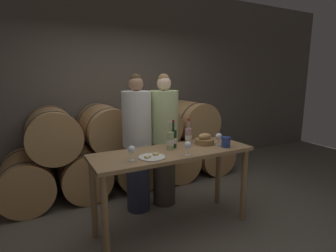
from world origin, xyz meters
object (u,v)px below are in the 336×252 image
(wine_glass_far_left, at_px, (132,150))
(blue_crock, at_px, (226,142))
(tasting_table, at_px, (173,163))
(cheese_plate, at_px, (152,157))
(person_left, at_px, (137,144))
(person_right, at_px, (164,140))
(wine_bottle_white, at_px, (170,140))
(bread_basket, at_px, (205,140))
(wine_glass_left, at_px, (188,145))
(wine_bottle_red, at_px, (173,139))
(wine_glass_center, at_px, (219,137))
(wine_bottle_rose, at_px, (188,136))

(wine_glass_far_left, bearing_deg, blue_crock, -2.33)
(blue_crock, relative_size, wine_glass_far_left, 0.80)
(tasting_table, distance_m, cheese_plate, 0.37)
(person_left, xyz_separation_m, wine_glass_far_left, (-0.32, -0.69, 0.14))
(person_right, height_order, wine_bottle_white, person_right)
(bread_basket, relative_size, wine_glass_left, 1.52)
(person_left, xyz_separation_m, wine_bottle_white, (0.18, -0.53, 0.14))
(cheese_plate, relative_size, wine_glass_far_left, 1.81)
(wine_glass_far_left, bearing_deg, tasting_table, 11.94)
(wine_bottle_red, bearing_deg, wine_glass_left, -92.11)
(wine_glass_center, bearing_deg, person_left, 140.51)
(wine_bottle_red, height_order, wine_glass_center, wine_bottle_red)
(person_left, xyz_separation_m, bread_basket, (0.64, -0.52, 0.08))
(person_left, height_order, cheese_plate, person_left)
(blue_crock, bearing_deg, wine_glass_center, 100.11)
(cheese_plate, xyz_separation_m, wine_glass_far_left, (-0.20, 0.02, 0.09))
(person_left, xyz_separation_m, blue_crock, (0.78, -0.73, 0.10))
(wine_bottle_rose, height_order, bread_basket, wine_bottle_rose)
(person_left, bearing_deg, tasting_table, -72.19)
(wine_bottle_red, bearing_deg, blue_crock, -26.46)
(wine_bottle_red, xyz_separation_m, wine_bottle_white, (-0.07, -0.06, 0.00))
(cheese_plate, bearing_deg, wine_glass_left, -13.46)
(tasting_table, bearing_deg, wine_bottle_white, 101.08)
(tasting_table, xyz_separation_m, wine_bottle_white, (-0.01, 0.05, 0.24))
(wine_glass_left, bearing_deg, wine_glass_center, 17.48)
(tasting_table, distance_m, person_right, 0.62)
(wine_bottle_red, bearing_deg, person_right, 75.08)
(wine_glass_far_left, bearing_deg, wine_bottle_rose, 18.98)
(bread_basket, bearing_deg, cheese_plate, -166.16)
(wine_glass_center, bearing_deg, wine_bottle_white, 170.63)
(person_left, relative_size, blue_crock, 15.01)
(person_right, distance_m, wine_bottle_rose, 0.45)
(person_right, xyz_separation_m, blue_crock, (0.41, -0.73, 0.10))
(person_left, bearing_deg, person_right, 0.00)
(tasting_table, height_order, wine_bottle_rose, wine_bottle_rose)
(wine_bottle_rose, bearing_deg, cheese_plate, -153.96)
(person_left, bearing_deg, wine_glass_left, -73.37)
(bread_basket, bearing_deg, wine_bottle_red, 172.57)
(tasting_table, xyz_separation_m, wine_bottle_red, (0.06, 0.11, 0.24))
(wine_bottle_rose, distance_m, wine_glass_left, 0.46)
(wine_bottle_rose, relative_size, blue_crock, 2.60)
(person_right, height_order, wine_glass_center, person_right)
(wine_bottle_red, distance_m, bread_basket, 0.40)
(person_right, height_order, wine_glass_far_left, person_right)
(wine_bottle_red, relative_size, wine_bottle_white, 1.00)
(wine_bottle_rose, bearing_deg, tasting_table, -150.34)
(person_left, bearing_deg, bread_basket, -38.99)
(wine_glass_far_left, xyz_separation_m, wine_glass_center, (1.09, 0.06, 0.00))
(wine_bottle_red, distance_m, wine_glass_center, 0.54)
(person_left, distance_m, wine_bottle_rose, 0.65)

